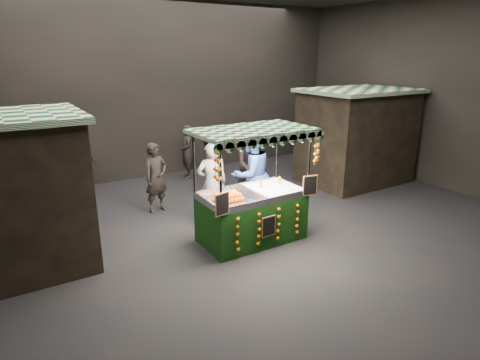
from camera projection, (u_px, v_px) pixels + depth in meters
ground at (254, 233)px, 8.21m from camera, size 12.00×12.00×0.00m
market_hall at (256, 60)px, 7.20m from camera, size 12.10×10.10×5.05m
neighbour_stall_right at (356, 136)px, 11.25m from camera, size 3.00×2.20×2.60m
juice_stall at (253, 207)px, 7.71m from camera, size 2.27×1.33×2.20m
vendor_grey at (212, 183)px, 8.46m from camera, size 0.73×0.57×1.77m
vendor_blue at (251, 175)px, 8.65m from camera, size 1.07×0.89×2.02m
shopper_0 at (156, 178)px, 9.14m from camera, size 0.67×0.53×1.61m
shopper_1 at (251, 165)px, 10.05m from camera, size 0.99×0.87×1.71m
shopper_2 at (78, 167)px, 10.14m from camera, size 0.93×0.41×1.56m
shopper_3 at (211, 160)px, 10.86m from camera, size 0.93×1.14×1.53m
shopper_5 at (330, 142)px, 12.29m from camera, size 0.77×1.76×1.83m
shopper_6 at (187, 152)px, 11.69m from camera, size 0.46×0.62×1.55m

